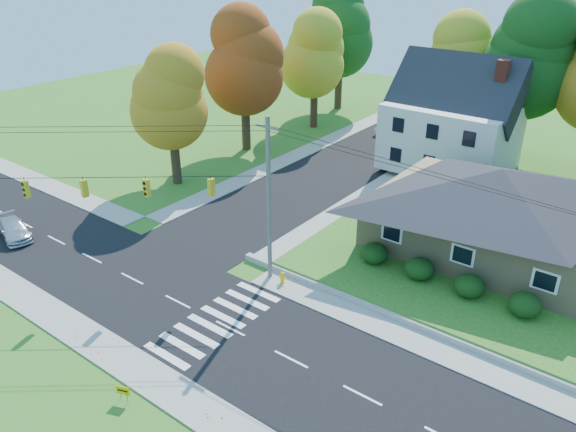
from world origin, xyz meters
name	(u,v)px	position (x,y,z in m)	size (l,w,h in m)	color
ground	(230,329)	(0.00, 0.00, 0.00)	(120.00, 120.00, 0.00)	#3D7923
road_main	(230,328)	(0.00, 0.00, 0.01)	(90.00, 8.00, 0.02)	black
road_cross	(356,159)	(-8.00, 26.00, 0.01)	(8.00, 44.00, 0.02)	black
sidewalk_north	(288,286)	(0.00, 5.00, 0.04)	(90.00, 2.00, 0.08)	#9C9A90
sidewalk_south	(157,381)	(0.00, -5.00, 0.04)	(90.00, 2.00, 0.08)	#9C9A90
ranch_house	(496,208)	(8.00, 16.00, 3.27)	(14.60, 10.60, 5.40)	tan
colonial_house	(453,122)	(0.04, 28.00, 4.58)	(10.40, 8.40, 9.60)	silver
hedge_row	(444,277)	(7.50, 9.80, 1.14)	(10.70, 1.70, 1.27)	#163A10
traffic_infrastructure	(242,232)	(-0.15, 1.35, 5.15)	(38.10, 10.66, 10.00)	#666059
tree_lot_0	(463,63)	(-2.00, 34.00, 8.31)	(6.72, 6.72, 12.51)	#3F2A19
tree_lot_1	(530,57)	(4.00, 33.00, 9.61)	(7.84, 7.84, 14.60)	#3F2A19
tree_west_0	(170,99)	(-17.00, 12.00, 7.15)	(6.16, 6.16, 11.47)	#3F2A19
tree_west_1	(244,61)	(-18.00, 22.00, 8.46)	(7.28, 7.28, 13.56)	#3F2A19
tree_west_2	(315,54)	(-17.00, 32.00, 7.81)	(6.72, 6.72, 12.51)	#3F2A19
tree_west_3	(341,30)	(-19.00, 40.00, 9.11)	(7.84, 7.84, 14.60)	#3F2A19
silver_sedan	(13,229)	(-18.72, -1.45, 0.61)	(1.66, 4.08, 1.18)	silver
white_car	(392,126)	(-9.12, 35.15, 0.75)	(1.54, 4.42, 1.46)	silver
fire_hydrant	(282,278)	(-0.46, 5.06, 0.38)	(0.45, 0.35, 0.79)	#F9B800
yard_sign	(123,391)	(-0.22, -6.65, 0.59)	(0.63, 0.27, 0.83)	black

